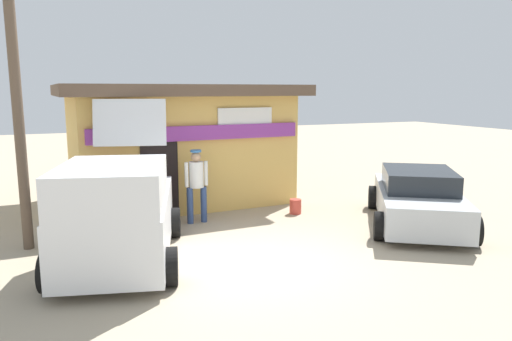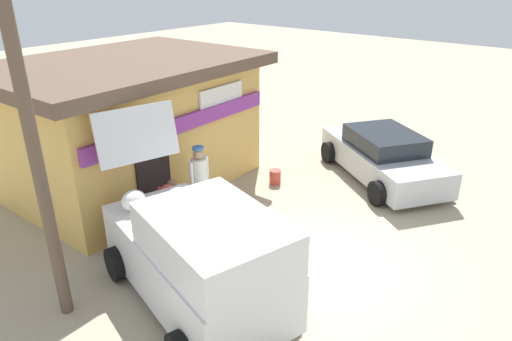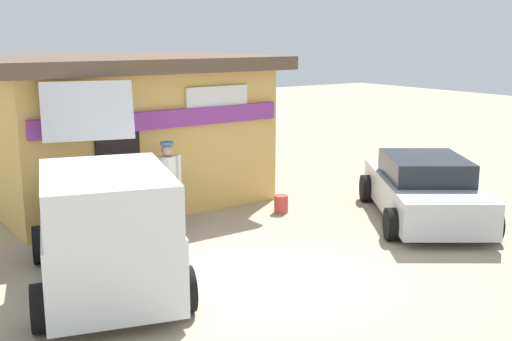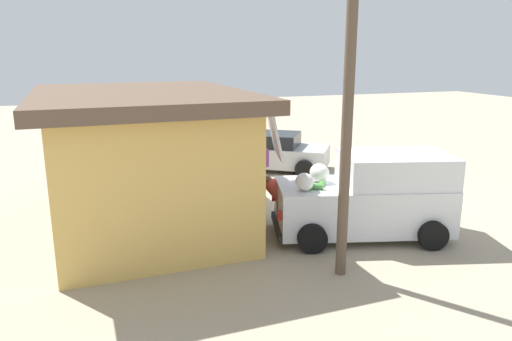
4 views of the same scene
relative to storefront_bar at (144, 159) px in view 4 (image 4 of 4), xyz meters
The scene contains 9 objects.
ground_plane 5.97m from the storefront_bar, 87.72° to the right, with size 60.00×60.00×0.00m, color tan.
storefront_bar is the anchor object (origin of this frame).
delivery_van 5.33m from the storefront_bar, 115.53° to the right, with size 2.88×4.40×2.94m.
parked_sedan 6.72m from the storefront_bar, 47.49° to the right, with size 3.72×4.36×1.31m.
vendor_standing 2.80m from the storefront_bar, 94.85° to the right, with size 0.57×0.35×1.75m.
customer_bending 3.32m from the storefront_bar, 115.24° to the right, with size 0.77×0.69×1.28m.
unloaded_banana_pile 2.40m from the storefront_bar, 135.68° to the right, with size 0.88×0.85×0.45m.
paint_bucket 3.99m from the storefront_bar, 51.19° to the right, with size 0.30×0.30×0.38m, color #BF3F33.
utility_pole 5.08m from the storefront_bar, 140.43° to the right, with size 0.20×0.20×4.99m, color brown.
Camera 4 is at (-11.61, 6.83, 4.17)m, focal length 33.73 mm.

